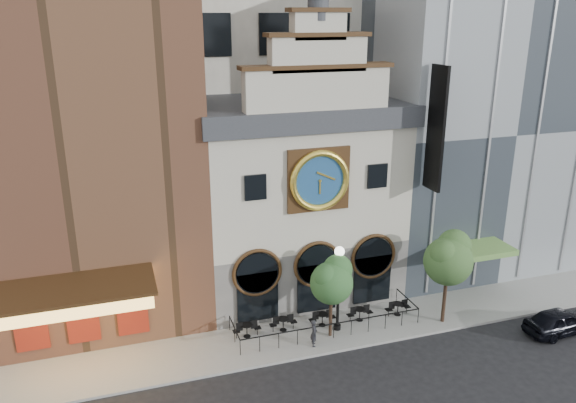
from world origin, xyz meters
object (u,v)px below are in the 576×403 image
(bistro_3, at_px, (360,313))
(tree_right, at_px, (449,257))
(tree_left, at_px, (332,279))
(bistro_0, at_px, (247,329))
(bistro_2, at_px, (322,318))
(bistro_1, at_px, (283,323))
(bistro_4, at_px, (398,308))
(lamppost, at_px, (339,279))
(pedestrian, at_px, (314,333))
(car_right, at_px, (560,321))

(bistro_3, relative_size, tree_right, 0.29)
(bistro_3, relative_size, tree_left, 0.34)
(bistro_0, height_order, bistro_2, same)
(bistro_2, bearing_deg, tree_left, -86.03)
(bistro_0, bearing_deg, bistro_1, -0.03)
(bistro_4, distance_m, lamppost, 4.88)
(bistro_3, height_order, tree_right, tree_right)
(pedestrian, height_order, lamppost, lamppost)
(bistro_3, height_order, lamppost, lamppost)
(bistro_4, relative_size, tree_left, 0.34)
(bistro_0, distance_m, pedestrian, 3.79)
(bistro_3, xyz_separation_m, lamppost, (-1.63, -0.49, 2.69))
(bistro_1, bearing_deg, bistro_2, -4.75)
(bistro_3, xyz_separation_m, tree_right, (4.62, -1.55, 3.60))
(bistro_2, distance_m, car_right, 13.45)
(bistro_2, bearing_deg, bistro_3, -3.71)
(bistro_3, distance_m, tree_right, 6.06)
(bistro_1, xyz_separation_m, bistro_3, (4.59, -0.34, 0.00))
(bistro_0, relative_size, tree_right, 0.29)
(bistro_2, distance_m, pedestrian, 2.15)
(bistro_3, xyz_separation_m, tree_left, (-2.21, -0.95, 2.98))
(bistro_3, relative_size, pedestrian, 1.02)
(bistro_4, bearing_deg, bistro_0, 177.09)
(bistro_0, distance_m, lamppost, 5.81)
(lamppost, relative_size, tree_right, 0.92)
(pedestrian, distance_m, tree_right, 8.74)
(bistro_2, relative_size, bistro_4, 1.00)
(tree_left, bearing_deg, lamppost, 38.11)
(bistro_2, distance_m, tree_left, 3.18)
(tree_left, bearing_deg, bistro_2, 93.97)
(bistro_4, bearing_deg, pedestrian, -165.77)
(car_right, relative_size, tree_right, 0.78)
(pedestrian, height_order, tree_left, tree_left)
(car_right, bearing_deg, bistro_1, 69.28)
(bistro_1, distance_m, tree_left, 4.03)
(bistro_2, height_order, lamppost, lamppost)
(bistro_4, bearing_deg, bistro_1, 176.22)
(bistro_0, xyz_separation_m, bistro_1, (2.12, -0.00, 0.00))
(tree_right, bearing_deg, lamppost, 170.33)
(pedestrian, bearing_deg, bistro_1, 44.17)
(car_right, height_order, pedestrian, pedestrian)
(bistro_1, relative_size, tree_left, 0.34)
(bistro_0, bearing_deg, tree_right, -9.48)
(bistro_0, xyz_separation_m, bistro_2, (4.42, -0.19, 0.00))
(bistro_2, relative_size, tree_left, 0.34)
(bistro_0, distance_m, bistro_2, 4.42)
(pedestrian, distance_m, lamppost, 3.23)
(bistro_4, relative_size, lamppost, 0.31)
(bistro_1, bearing_deg, bistro_4, -3.78)
(car_right, height_order, tree_right, tree_right)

